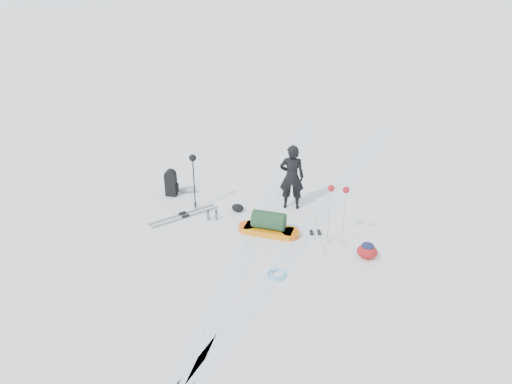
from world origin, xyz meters
TOP-DOWN VIEW (x-y plane):
  - ground at (0.00, 0.00)m, footprint 200.00×200.00m
  - ski_tracks at (0.61, 0.88)m, footprint 3.38×17.97m
  - skier at (0.50, 1.64)m, footprint 0.73×0.55m
  - pulk_sled at (0.32, 0.16)m, footprint 1.54×0.52m
  - expedition_rucksack at (-2.83, 1.34)m, footprint 0.78×0.60m
  - ski_poles_black at (-1.92, 0.81)m, footprint 0.19×0.20m
  - ski_poles_silver at (1.94, 0.17)m, footprint 0.49×0.17m
  - touring_skis_grey at (-2.03, 0.31)m, footprint 1.38×1.69m
  - touring_skis_white at (1.42, 0.48)m, footprint 0.93×1.87m
  - rope_coil at (1.00, -1.45)m, footprint 0.51×0.51m
  - small_daypack at (2.74, -0.19)m, footprint 0.58×0.57m
  - thermos_pair at (-1.25, 0.36)m, footprint 0.27×0.19m
  - stuff_sack at (-0.79, 0.99)m, footprint 0.34×0.26m

SIDE VIEW (x-z plane):
  - ground at x=0.00m, z-range 0.00..0.00m
  - ski_tracks at x=0.61m, z-range 0.00..0.01m
  - touring_skis_white at x=1.42m, z-range -0.02..0.05m
  - touring_skis_grey at x=-2.03m, z-range -0.02..0.05m
  - rope_coil at x=1.00m, z-range 0.00..0.05m
  - stuff_sack at x=-0.79m, z-range 0.00..0.20m
  - thermos_pair at x=-1.25m, z-range -0.01..0.27m
  - small_daypack at x=2.74m, z-range -0.01..0.39m
  - pulk_sled at x=0.32m, z-range -0.07..0.52m
  - expedition_rucksack at x=-2.83m, z-range -0.03..0.76m
  - skier at x=0.50m, z-range 0.00..1.79m
  - ski_poles_black at x=-1.92m, z-range 0.50..2.05m
  - ski_poles_silver at x=1.94m, z-range 0.51..2.04m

